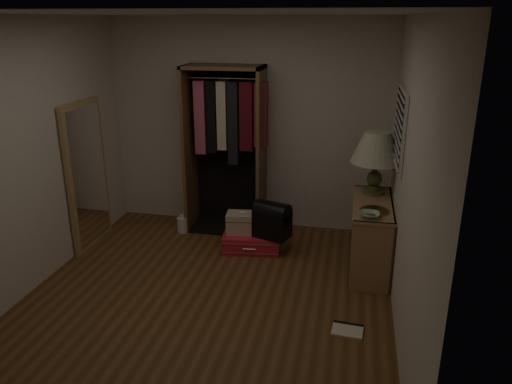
% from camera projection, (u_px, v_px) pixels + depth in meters
% --- Properties ---
extents(ground, '(4.00, 4.00, 0.00)m').
position_uv_depth(ground, '(206.00, 300.00, 4.79)').
color(ground, '#573518').
rests_on(ground, ground).
extents(room_walls, '(3.52, 4.02, 2.60)m').
position_uv_depth(room_walls, '(210.00, 148.00, 4.32)').
color(room_walls, beige).
rests_on(room_walls, ground).
extents(console_bookshelf, '(0.42, 1.12, 0.75)m').
position_uv_depth(console_bookshelf, '(371.00, 233.00, 5.34)').
color(console_bookshelf, '#9B714B').
rests_on(console_bookshelf, ground).
extents(open_wardrobe, '(1.00, 0.50, 2.05)m').
position_uv_depth(open_wardrobe, '(228.00, 135.00, 6.07)').
color(open_wardrobe, brown).
rests_on(open_wardrobe, ground).
extents(floor_mirror, '(0.06, 0.80, 1.70)m').
position_uv_depth(floor_mirror, '(87.00, 175.00, 5.76)').
color(floor_mirror, tan).
rests_on(floor_mirror, ground).
extents(pink_suitcase, '(0.71, 0.55, 0.20)m').
position_uv_depth(pink_suitcase, '(251.00, 240.00, 5.84)').
color(pink_suitcase, red).
rests_on(pink_suitcase, ground).
extents(train_case, '(0.37, 0.28, 0.25)m').
position_uv_depth(train_case, '(242.00, 222.00, 5.79)').
color(train_case, '#BAAA8E').
rests_on(train_case, pink_suitcase).
extents(black_bag, '(0.45, 0.37, 0.43)m').
position_uv_depth(black_bag, '(272.00, 219.00, 5.63)').
color(black_bag, black).
rests_on(black_bag, pink_suitcase).
extents(table_lamp, '(0.59, 0.59, 0.68)m').
position_uv_depth(table_lamp, '(377.00, 149.00, 5.30)').
color(table_lamp, '#445127').
rests_on(table_lamp, console_bookshelf).
extents(brass_tray, '(0.33, 0.33, 0.02)m').
position_uv_depth(brass_tray, '(374.00, 211.00, 4.94)').
color(brass_tray, '#9C6F3C').
rests_on(brass_tray, console_bookshelf).
extents(ceramic_bowl, '(0.21, 0.21, 0.05)m').
position_uv_depth(ceramic_bowl, '(369.00, 215.00, 4.79)').
color(ceramic_bowl, '#9BBAA0').
rests_on(ceramic_bowl, console_bookshelf).
extents(white_jug, '(0.15, 0.15, 0.24)m').
position_uv_depth(white_jug, '(182.00, 225.00, 6.30)').
color(white_jug, silver).
rests_on(white_jug, ground).
extents(floor_book, '(0.28, 0.23, 0.02)m').
position_uv_depth(floor_book, '(348.00, 329.00, 4.32)').
color(floor_book, beige).
rests_on(floor_book, ground).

